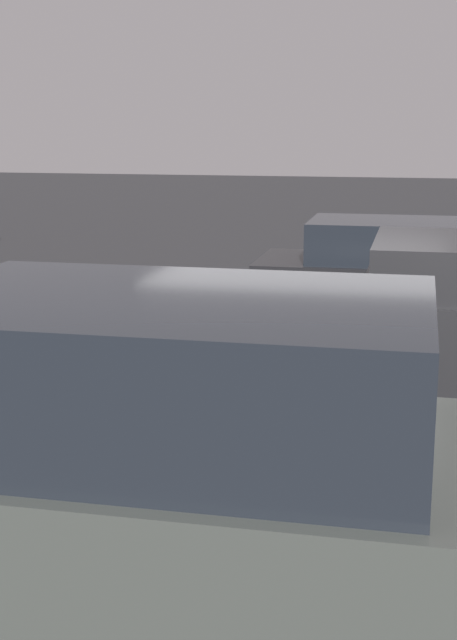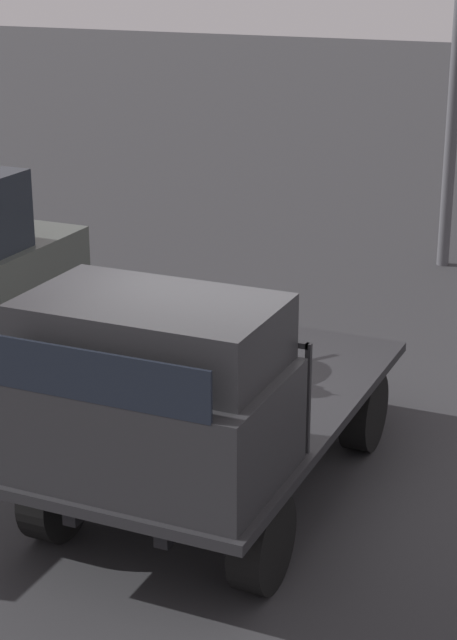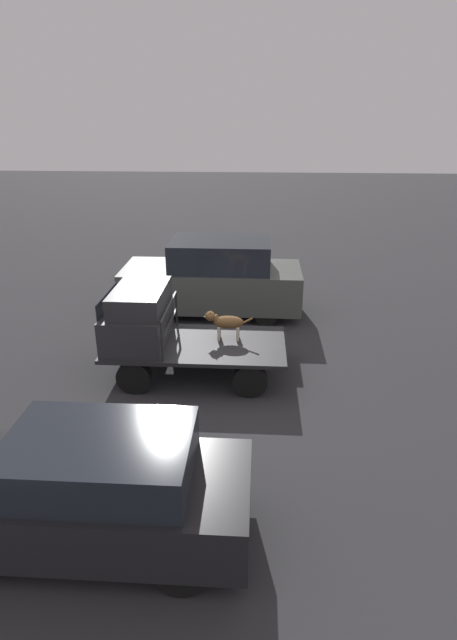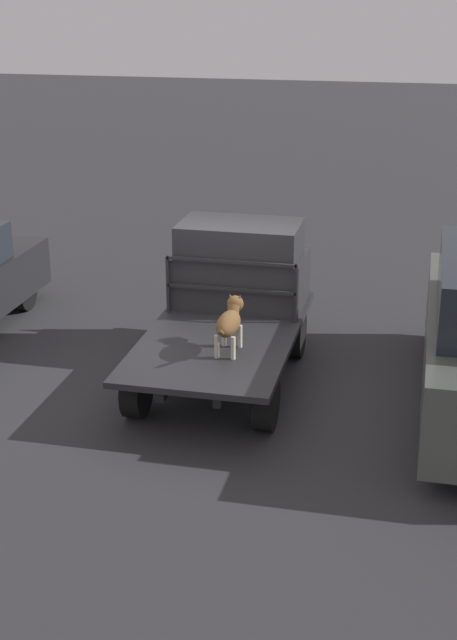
% 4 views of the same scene
% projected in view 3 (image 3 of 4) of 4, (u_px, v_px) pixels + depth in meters
% --- Properties ---
extents(ground_plane, '(80.00, 80.00, 0.00)m').
position_uv_depth(ground_plane, '(197.00, 374.00, 10.79)').
color(ground_plane, '#2D2D30').
extents(flatbed_truck, '(3.75, 1.95, 0.75)m').
position_uv_depth(flatbed_truck, '(196.00, 351.00, 10.58)').
color(flatbed_truck, black).
rests_on(flatbed_truck, ground).
extents(truck_cab, '(1.21, 1.83, 1.19)m').
position_uv_depth(truck_cab, '(138.00, 316.00, 10.36)').
color(truck_cab, '#28282B').
rests_on(truck_cab, flatbed_truck).
extents(truck_headboard, '(0.04, 1.83, 0.82)m').
position_uv_depth(truck_headboard, '(169.00, 318.00, 10.33)').
color(truck_headboard, '#232326').
rests_on(truck_headboard, flatbed_truck).
extents(dog, '(1.05, 0.28, 0.65)m').
position_uv_depth(dog, '(225.00, 322.00, 10.55)').
color(dog, beige).
rests_on(dog, flatbed_truck).
extents(parked_sedan, '(4.13, 1.73, 1.60)m').
position_uv_depth(parked_sedan, '(92.00, 490.00, 6.32)').
color(parked_sedan, black).
rests_on(parked_sedan, ground).
extents(parked_pickup_far, '(4.86, 2.00, 2.08)m').
position_uv_depth(parked_pickup_far, '(214.00, 278.00, 13.75)').
color(parked_pickup_far, black).
rests_on(parked_pickup_far, ground).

